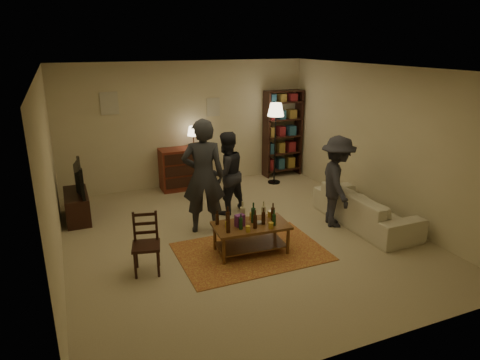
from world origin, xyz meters
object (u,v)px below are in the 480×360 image
dresser (184,167)px  floor_lamp (276,115)px  bookshelf (282,133)px  person_left (203,177)px  person_by_sofa (337,182)px  coffee_table (250,228)px  sofa (365,208)px  person_right (226,173)px  dining_chair (146,241)px  tv_stand (76,199)px

dresser → floor_lamp: 2.30m
bookshelf → person_left: 3.59m
person_by_sofa → floor_lamp: bearing=18.1°
coffee_table → sofa: (2.29, 0.18, -0.10)m
floor_lamp → sofa: size_ratio=0.87×
person_right → person_by_sofa: bearing=125.4°
dining_chair → bookshelf: 5.13m
person_left → sofa: bearing=179.6°
coffee_table → bookshelf: (2.33, 3.36, 0.63)m
dining_chair → bookshelf: (3.89, 3.30, 0.58)m
bookshelf → sofa: bookshelf is taller
coffee_table → dining_chair: size_ratio=1.34×
dining_chair → person_left: bearing=52.3°
person_right → bookshelf: bearing=-155.7°
tv_stand → person_left: bearing=-34.6°
dining_chair → person_by_sofa: 3.38m
floor_lamp → person_left: 2.98m
bookshelf → person_right: bookshelf is taller
dining_chair → dresser: (1.45, 3.23, 0.02)m
person_left → person_by_sofa: bearing=-179.6°
person_left → person_right: (0.64, 0.61, -0.19)m
bookshelf → person_left: (-2.73, -2.34, -0.07)m
bookshelf → floor_lamp: (-0.45, -0.50, 0.51)m
dining_chair → floor_lamp: bearing=51.9°
tv_stand → bookshelf: size_ratio=0.52×
dresser → sofa: (2.39, -3.11, -0.17)m
sofa → person_by_sofa: person_by_sofa is taller
dining_chair → tv_stand: size_ratio=0.82×
dresser → tv_stand: bearing=-157.9°
dining_chair → bookshelf: bearing=53.0°
person_by_sofa → coffee_table: bearing=121.9°
tv_stand → bookshelf: bookshelf is taller
person_right → tv_stand: bearing=-31.2°
coffee_table → person_right: size_ratio=0.75×
dresser → bookshelf: bookshelf is taller
bookshelf → floor_lamp: bearing=-132.4°
person_right → dining_chair: bearing=25.9°
bookshelf → coffee_table: bearing=-124.8°
bookshelf → person_right: bearing=-140.5°
tv_stand → sofa: bearing=-25.3°
person_left → floor_lamp: bearing=-123.9°
tv_stand → dresser: 2.43m
dining_chair → sofa: bearing=14.5°
dresser → floor_lamp: floor_lamp is taller
sofa → bookshelf: bearing=-0.8°
bookshelf → sofa: (-0.05, -3.18, -0.73)m
bookshelf → tv_stand: bearing=-168.2°
dresser → person_left: (-0.29, -2.27, 0.49)m
bookshelf → person_left: bearing=-139.4°
dresser → sofa: dresser is taller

